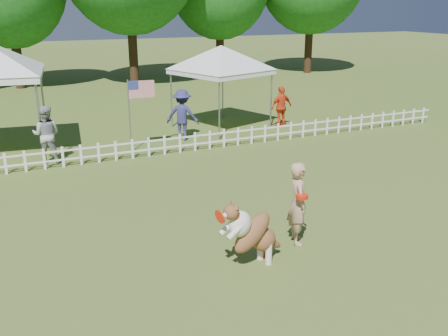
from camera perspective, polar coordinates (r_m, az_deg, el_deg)
name	(u,v)px	position (r m, az deg, el deg)	size (l,w,h in m)	color
ground	(270,255)	(9.35, 5.26, -9.92)	(120.00, 120.00, 0.00)	#3B581B
picket_fence	(157,146)	(15.29, -7.71, 2.50)	(22.00, 0.08, 0.60)	white
handler	(298,203)	(9.59, 8.48, -3.98)	(0.59, 0.39, 1.62)	tan
dog	(253,232)	(8.70, 3.35, -7.35)	(1.26, 0.42, 1.30)	brown
frisbee_on_turf	(263,256)	(9.31, 4.48, -9.97)	(0.21, 0.21, 0.02)	red
canopy_tent_right	(221,88)	(18.55, -0.33, 9.13)	(2.84, 2.84, 2.94)	white
flag_pole	(130,117)	(15.57, -10.74, 5.78)	(0.87, 0.09, 2.26)	gray
spectator_a	(46,134)	(15.26, -19.63, 3.64)	(0.81, 0.63, 1.66)	#A2A3A7
spectator_b	(182,115)	(16.89, -4.78, 6.05)	(1.11, 0.64, 1.71)	navy
spectator_c	(281,107)	(18.78, 6.57, 6.96)	(0.90, 0.38, 1.54)	#E5401B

